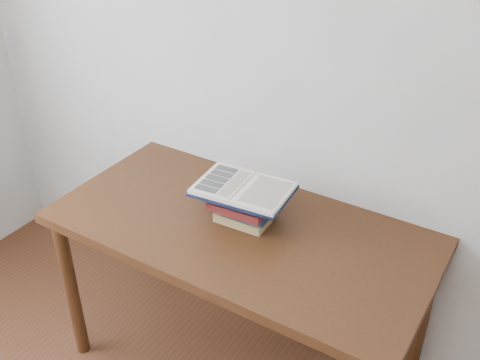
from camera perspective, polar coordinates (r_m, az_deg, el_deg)
The scene contains 3 objects.
desk at distance 2.27m, azimuth 0.02°, elevation -6.59°, with size 1.51×0.75×0.81m.
book_stack at distance 2.21m, azimuth 0.42°, elevation -2.65°, with size 0.24×0.21×0.13m.
open_book at distance 2.17m, azimuth 0.35°, elevation -0.90°, with size 0.39×0.29×0.03m.
Camera 1 is at (0.95, -0.14, 2.11)m, focal length 42.00 mm.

